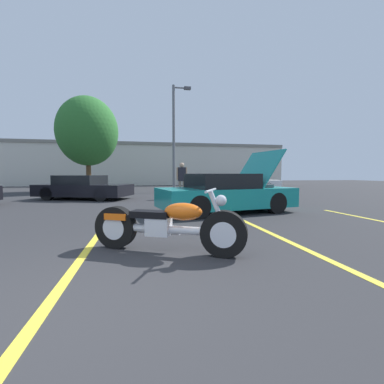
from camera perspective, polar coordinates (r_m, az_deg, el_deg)
The scene contains 12 objects.
ground_plane at distance 2.63m, azimuth -24.45°, elevation -23.16°, with size 80.00×80.00×0.00m, color #2D2D30.
parking_stripe_middle at distance 4.61m, azimuth -21.75°, elevation -11.13°, with size 0.12×5.96×0.01m, color yellow.
parking_stripe_back at distance 5.17m, azimuth 18.58°, elevation -9.38°, with size 0.12×5.96×0.01m, color yellow.
far_building at distance 28.54m, azimuth -12.23°, elevation 6.28°, with size 32.00×4.20×4.40m.
light_pole at distance 17.09m, azimuth -3.79°, elevation 12.87°, with size 1.21×0.28×6.86m.
tree_background at distance 19.07m, azimuth -22.21°, elevation 12.35°, with size 4.01×4.01×6.35m.
motorcycle at distance 3.92m, azimuth -5.63°, elevation -7.46°, with size 2.23×1.22×0.97m.
show_car_hood_open at distance 8.03m, azimuth 7.58°, elevation -0.29°, with size 4.36×2.60×1.94m.
parked_car_mid_row at distance 13.05m, azimuth -22.96°, elevation 0.87°, with size 4.57×3.18×1.12m.
parked_car_right_row at distance 16.27m, azimuth 11.08°, elevation 1.86°, with size 4.78×3.33×1.19m.
spectator_near_motorcycle at distance 12.18m, azimuth 14.42°, elevation 3.44°, with size 0.52×0.24×1.80m.
spectator_by_show_car at distance 12.40m, azimuth -2.27°, elevation 3.33°, with size 0.52×0.23×1.73m.
Camera 1 is at (0.58, -2.27, 1.19)m, focal length 24.00 mm.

